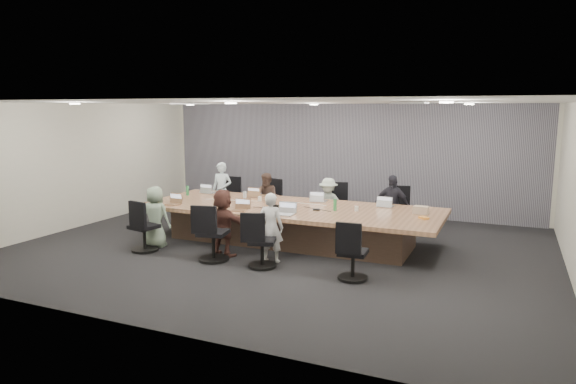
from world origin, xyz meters
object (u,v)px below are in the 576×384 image
at_px(chair_2, 333,209).
at_px(bottle_green_right, 335,205).
at_px(person_0, 222,191).
at_px(mug_brown, 176,196).
at_px(snack_packet, 424,218).
at_px(person_6, 271,227).
at_px(canvas_bag, 421,210).
at_px(bottle_clear, 245,197).
at_px(chair_0, 229,201).
at_px(laptop_2, 320,201).
at_px(bottle_green_left, 187,191).
at_px(laptop_4, 172,204).
at_px(person_5, 223,222).
at_px(person_4, 155,217).
at_px(person_2, 328,204).
at_px(stapler, 275,206).
at_px(chair_1, 274,204).
at_px(person_1, 268,199).
at_px(laptop_3, 386,206).
at_px(chair_5, 213,237).
at_px(laptop_0, 210,192).
at_px(chair_4, 144,231).
at_px(person_3, 392,206).
at_px(laptop_5, 238,210).
at_px(laptop_6, 284,214).
at_px(laptop_1, 257,196).
at_px(chair_7, 353,257).
at_px(chair_3, 395,214).
at_px(chair_6, 262,245).
at_px(conference_table, 290,223).

height_order(chair_2, bottle_green_right, bottle_green_right).
relative_size(person_0, mug_brown, 12.31).
distance_m(person_0, snack_packet, 5.25).
distance_m(person_6, canvas_bag, 2.86).
xyz_separation_m(bottle_clear, canvas_bag, (3.56, 0.33, -0.05)).
height_order(chair_0, mug_brown, mug_brown).
height_order(laptop_2, bottle_green_left, bottle_green_left).
height_order(laptop_4, person_5, person_5).
bearing_deg(bottle_green_left, person_4, -77.17).
height_order(person_2, stapler, person_2).
height_order(chair_1, person_1, person_1).
relative_size(laptop_3, laptop_4, 1.03).
distance_m(person_1, laptop_2, 1.60).
distance_m(chair_0, chair_5, 3.78).
bearing_deg(person_6, laptop_3, -131.28).
distance_m(laptop_0, person_6, 3.38).
bearing_deg(chair_4, person_6, 19.16).
xyz_separation_m(chair_5, person_3, (2.51, 3.05, 0.23)).
bearing_deg(canvas_bag, laptop_3, 148.18).
relative_size(person_5, bottle_green_right, 5.49).
height_order(person_3, person_6, person_3).
height_order(laptop_5, stapler, stapler).
height_order(chair_4, bottle_clear, bottle_clear).
height_order(person_0, person_2, person_0).
height_order(laptop_0, bottle_green_right, bottle_green_right).
bearing_deg(person_2, laptop_6, -90.35).
xyz_separation_m(laptop_4, bottle_green_left, (-0.37, 1.08, 0.10)).
height_order(chair_2, laptop_1, chair_2).
bearing_deg(snack_packet, person_2, 147.74).
bearing_deg(chair_4, chair_7, 11.19).
relative_size(chair_4, canvas_bag, 2.94).
bearing_deg(person_6, laptop_0, -45.18).
height_order(laptop_1, stapler, stapler).
height_order(chair_7, person_0, person_0).
bearing_deg(bottle_clear, person_1, 95.46).
distance_m(person_0, bottle_green_right, 3.63).
relative_size(laptop_0, laptop_5, 1.02).
height_order(chair_5, bottle_clear, bottle_clear).
distance_m(laptop_1, laptop_4, 1.95).
bearing_deg(laptop_1, laptop_3, -178.27).
bearing_deg(chair_3, chair_0, -16.17).
relative_size(chair_7, person_2, 0.64).
relative_size(chair_6, laptop_4, 2.52).
bearing_deg(laptop_3, chair_3, -87.74).
bearing_deg(mug_brown, chair_0, 82.08).
height_order(conference_table, person_4, person_4).
height_order(person_4, bottle_clear, person_4).
bearing_deg(laptop_1, chair_2, -147.29).
bearing_deg(person_1, person_3, -4.23).
relative_size(chair_2, person_3, 0.62).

